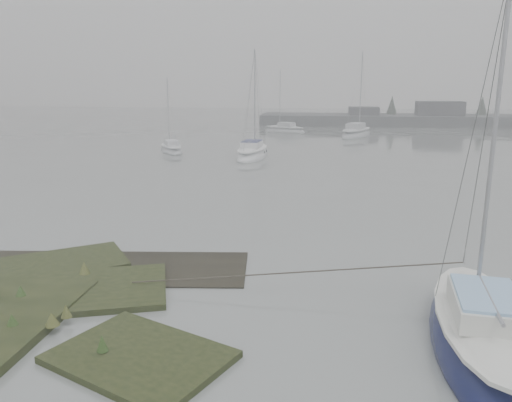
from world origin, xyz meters
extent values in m
plane|color=slate|center=(0.00, 30.00, 0.00)|extent=(160.00, 160.00, 0.00)
cube|color=#4C4F51|center=(26.00, 62.00, 0.60)|extent=(60.00, 8.00, 1.60)
cube|color=#424247|center=(10.00, 61.00, 1.40)|extent=(4.00, 3.00, 2.20)
cube|color=#424247|center=(20.00, 61.00, 1.80)|extent=(6.00, 3.00, 3.00)
cone|color=#384238|center=(14.00, 63.00, 2.20)|extent=(2.00, 2.00, 3.50)
cone|color=#384238|center=(26.00, 63.00, 2.20)|extent=(2.00, 2.00, 3.50)
ellipsoid|color=#0B1037|center=(7.72, 1.00, 0.11)|extent=(2.79, 6.47, 1.52)
ellipsoid|color=silver|center=(7.72, 1.00, 0.72)|extent=(2.29, 5.62, 0.43)
cube|color=silver|center=(7.68, 0.73, 1.09)|extent=(1.59, 2.29, 0.45)
cube|color=#88B1DA|center=(7.68, 0.73, 1.34)|extent=(1.48, 2.10, 0.07)
cylinder|color=#939399|center=(7.81, 1.80, 4.61)|extent=(0.10, 0.10, 7.16)
cylinder|color=#939399|center=(7.66, 0.56, 1.34)|extent=(0.38, 2.50, 0.08)
ellipsoid|color=white|center=(-1.02, 28.60, 0.11)|extent=(2.61, 6.41, 1.52)
ellipsoid|color=white|center=(-1.02, 28.60, 0.71)|extent=(2.13, 5.57, 0.43)
cube|color=white|center=(-1.04, 28.33, 1.09)|extent=(1.53, 2.25, 0.45)
cube|color=navy|center=(-1.04, 28.33, 1.34)|extent=(1.42, 2.07, 0.07)
cylinder|color=#939399|center=(-0.94, 29.40, 4.59)|extent=(0.10, 0.10, 7.14)
cylinder|color=#939399|center=(-1.06, 28.16, 1.34)|extent=(0.31, 2.49, 0.08)
ellipsoid|color=#A5AAAE|center=(-8.22, 30.94, 0.08)|extent=(3.57, 4.86, 1.14)
ellipsoid|color=white|center=(-8.22, 30.94, 0.54)|extent=(3.01, 4.19, 0.32)
cube|color=white|center=(-8.12, 30.77, 0.82)|extent=(1.64, 1.89, 0.34)
cube|color=silver|center=(-8.12, 30.77, 1.01)|extent=(1.52, 1.74, 0.05)
cylinder|color=#939399|center=(-8.50, 31.48, 3.45)|extent=(0.07, 0.07, 5.36)
cylinder|color=#939399|center=(-8.06, 30.65, 1.01)|extent=(0.94, 1.68, 0.06)
ellipsoid|color=#A8B0B3|center=(8.03, 45.48, 0.12)|extent=(4.73, 7.20, 1.67)
ellipsoid|color=silver|center=(8.03, 45.48, 0.78)|extent=(3.97, 6.21, 0.47)
cube|color=silver|center=(7.92, 45.21, 1.20)|extent=(2.26, 2.74, 0.49)
cube|color=#B3B6BE|center=(7.92, 45.21, 1.47)|extent=(2.10, 2.52, 0.08)
cylinder|color=#939399|center=(8.37, 46.29, 5.04)|extent=(0.11, 0.11, 7.84)
cylinder|color=#939399|center=(7.84, 45.03, 1.47)|extent=(1.14, 2.56, 0.09)
ellipsoid|color=#A7ADB0|center=(0.02, 49.16, 0.09)|extent=(5.66, 4.32, 1.34)
ellipsoid|color=white|center=(0.02, 49.16, 0.63)|extent=(4.87, 3.65, 0.38)
cube|color=white|center=(0.23, 49.04, 0.96)|extent=(2.22, 1.96, 0.39)
cube|color=silver|center=(0.23, 49.04, 1.18)|extent=(2.05, 1.82, 0.06)
cylinder|color=#939399|center=(-0.59, 49.51, 4.05)|extent=(0.09, 0.09, 6.28)
cylinder|color=#939399|center=(0.36, 48.96, 1.18)|extent=(1.94, 1.16, 0.07)
camera|label=1|loc=(4.09, -9.49, 5.64)|focal=35.00mm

